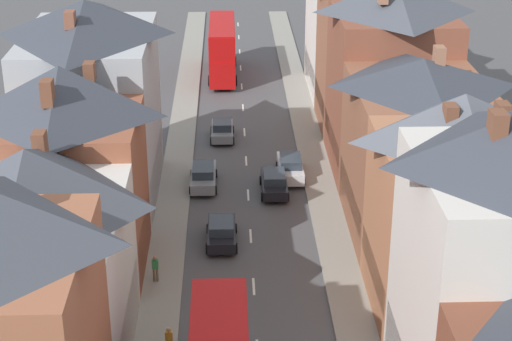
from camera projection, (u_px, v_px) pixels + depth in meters
pavement_left at (176, 183)px, 60.48m from camera, size 2.20×104.00×0.14m
pavement_right at (319, 181)px, 60.80m from camera, size 2.20×104.00×0.14m
centre_line_dashes at (248, 195)px, 58.84m from camera, size 0.14×97.80×0.01m
terrace_row_left at (24, 278)px, 36.85m from camera, size 8.00×55.71×14.02m
terrace_row_right at (432, 161)px, 48.14m from camera, size 8.00×74.97×14.51m
double_decker_bus_mid_street at (222, 48)px, 82.63m from camera, size 2.74×10.80×5.30m
car_near_blue at (222, 232)px, 52.18m from camera, size 1.90×4.17×1.58m
car_near_silver at (290, 167)px, 61.16m from camera, size 1.90×4.56×1.70m
car_parked_left_a at (274, 182)px, 58.84m from camera, size 1.90×4.38×1.58m
car_parked_right_a at (222, 130)px, 68.07m from camera, size 1.90×3.94×1.59m
car_mid_black at (203, 176)px, 59.82m from camera, size 1.90×4.58×1.63m
pedestrian_mid_right at (169, 340)px, 41.39m from camera, size 0.36×0.22×1.61m
pedestrian_far_left at (155, 267)px, 47.77m from camera, size 0.36×0.22×1.61m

